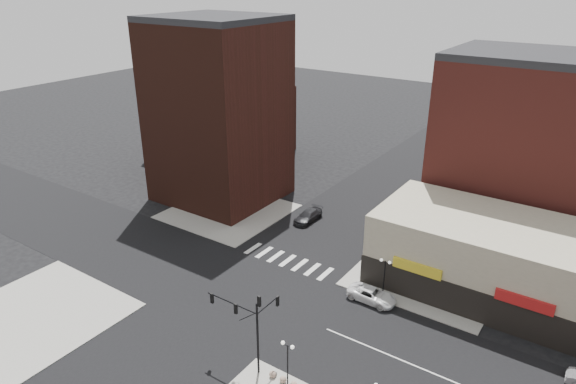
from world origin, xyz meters
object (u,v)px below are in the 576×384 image
Objects in this scene: street_lamp_ne at (385,268)px; dark_sedan_north at (308,216)px; street_lamp_se_a at (288,353)px; white_suv at (372,295)px; traffic_signal at (251,318)px.

street_lamp_ne reaches higher than dark_sedan_north.
street_lamp_se_a is 0.82× the size of dark_sedan_north.
street_lamp_se_a reaches higher than dark_sedan_north.
street_lamp_ne reaches higher than white_suv.
white_suv is at bearing 73.54° from traffic_signal.
street_lamp_ne is at bearing -18.40° from white_suv.
traffic_signal is at bearing -66.44° from dark_sedan_north.
dark_sedan_north is (-10.96, 26.19, -4.23)m from traffic_signal.
street_lamp_ne is (4.76, 15.83, -1.67)m from traffic_signal.
dark_sedan_north is (-15.72, 10.36, -2.56)m from street_lamp_ne.
dark_sedan_north is (-14.72, 26.36, -2.56)m from street_lamp_se_a.
traffic_signal reaches higher than street_lamp_se_a.
street_lamp_ne is 19.00m from dark_sedan_north.
white_suv is (0.47, 14.50, -2.59)m from street_lamp_se_a.
white_suv is (-0.53, -1.50, -2.59)m from street_lamp_ne.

